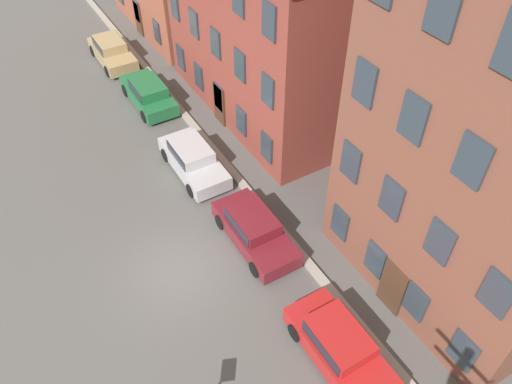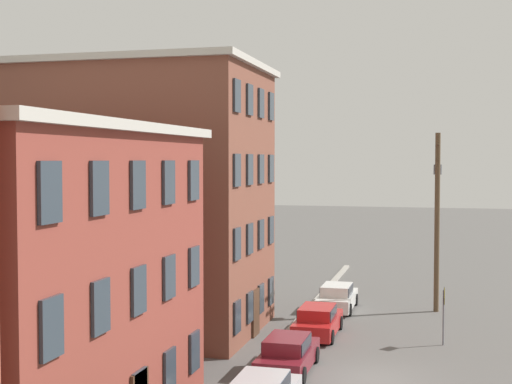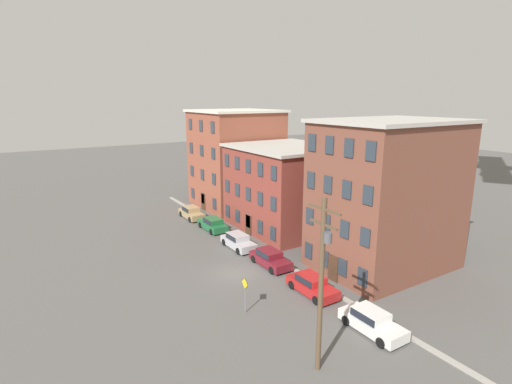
# 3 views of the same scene
# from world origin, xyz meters

# --- Properties ---
(ground_plane) EXTENTS (200.00, 200.00, 0.00)m
(ground_plane) POSITION_xyz_m (0.00, 0.00, 0.00)
(ground_plane) COLOR #565451
(kerb_strip) EXTENTS (56.00, 0.36, 0.16)m
(kerb_strip) POSITION_xyz_m (0.00, 4.50, 0.08)
(kerb_strip) COLOR #9E998E
(kerb_strip) RESTS_ON ground_plane
(apartment_corner) EXTENTS (10.66, 10.47, 13.05)m
(apartment_corner) POSITION_xyz_m (-19.60, 10.98, 6.54)
(apartment_corner) COLOR brown
(apartment_corner) RESTS_ON ground_plane
(apartment_midblock) EXTENTS (12.38, 10.63, 9.43)m
(apartment_midblock) POSITION_xyz_m (-7.93, 11.06, 4.73)
(apartment_midblock) COLOR brown
(apartment_midblock) RESTS_ON ground_plane
(apartment_far) EXTENTS (8.88, 12.15, 12.91)m
(apartment_far) POSITION_xyz_m (5.45, 11.82, 6.47)
(apartment_far) COLOR brown
(apartment_far) RESTS_ON ground_plane
(car_tan) EXTENTS (4.40, 1.92, 1.43)m
(car_tan) POSITION_xyz_m (-16.96, 3.12, 0.75)
(car_tan) COLOR tan
(car_tan) RESTS_ON ground_plane
(car_green) EXTENTS (4.40, 1.92, 1.43)m
(car_green) POSITION_xyz_m (-11.37, 3.32, 0.75)
(car_green) COLOR #1E6638
(car_green) RESTS_ON ground_plane
(car_silver) EXTENTS (4.40, 1.92, 1.43)m
(car_silver) POSITION_xyz_m (-5.06, 3.02, 0.75)
(car_silver) COLOR #B7B7BC
(car_silver) RESTS_ON ground_plane
(car_maroon) EXTENTS (4.40, 1.92, 1.43)m
(car_maroon) POSITION_xyz_m (0.22, 3.28, 0.75)
(car_maroon) COLOR maroon
(car_maroon) RESTS_ON ground_plane
(car_red) EXTENTS (4.40, 1.92, 1.43)m
(car_red) POSITION_xyz_m (6.18, 3.10, 0.75)
(car_red) COLOR #B21E1E
(car_red) RESTS_ON ground_plane
(car_white) EXTENTS (4.40, 1.92, 1.43)m
(car_white) POSITION_xyz_m (12.19, 3.03, 0.75)
(car_white) COLOR silver
(car_white) RESTS_ON ground_plane
(caution_sign) EXTENTS (0.85, 0.08, 2.63)m
(caution_sign) POSITION_xyz_m (5.92, -2.66, 1.74)
(caution_sign) COLOR slate
(caution_sign) RESTS_ON ground_plane
(utility_pole) EXTENTS (2.40, 0.44, 9.79)m
(utility_pole) POSITION_xyz_m (13.21, -2.29, 5.49)
(utility_pole) COLOR brown
(utility_pole) RESTS_ON ground_plane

